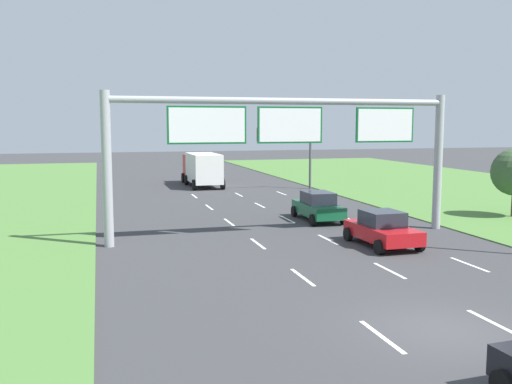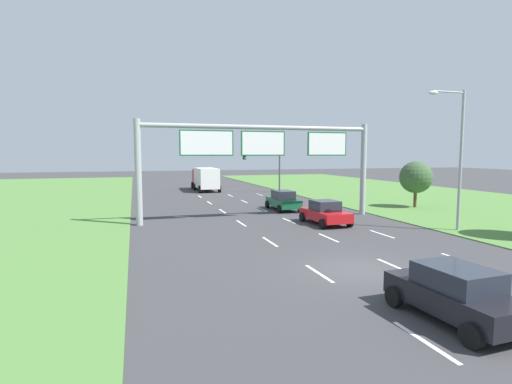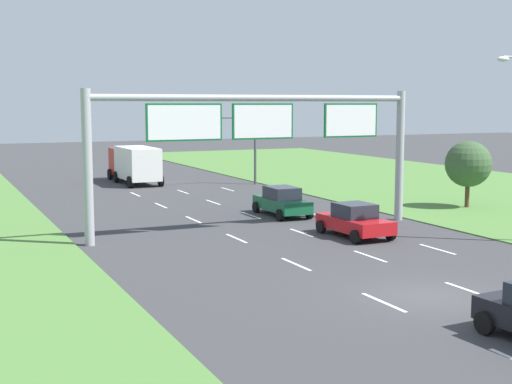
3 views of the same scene
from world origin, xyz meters
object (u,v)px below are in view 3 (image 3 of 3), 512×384
car_mid_lane (282,201)px  roadside_tree_mid (468,164)px  box_truck (134,163)px  sign_gantry (261,132)px  car_near_red (355,220)px  traffic_light_mast (233,136)px

car_mid_lane → roadside_tree_mid: 11.90m
box_truck → roadside_tree_mid: size_ratio=1.88×
car_mid_lane → sign_gantry: 6.61m
car_near_red → traffic_light_mast: traffic_light_mast is taller
roadside_tree_mid → traffic_light_mast: bearing=115.8°
sign_gantry → roadside_tree_mid: (14.77, 1.94, -2.27)m
car_mid_lane → box_truck: size_ratio=0.57×
car_mid_lane → traffic_light_mast: bearing=78.8°
traffic_light_mast → car_near_red: bearing=-97.8°
car_near_red → sign_gantry: bearing=136.5°
traffic_light_mast → box_truck: bearing=144.5°
roadside_tree_mid → car_mid_lane: bearing=169.7°
car_mid_lane → roadside_tree_mid: size_ratio=1.07×
car_mid_lane → traffic_light_mast: 15.67m
car_near_red → box_truck: size_ratio=0.54×
car_near_red → sign_gantry: size_ratio=0.24×
car_near_red → car_mid_lane: car_mid_lane is taller
car_near_red → sign_gantry: 6.29m
car_near_red → car_mid_lane: bearing=90.8°
car_mid_lane → sign_gantry: bearing=-127.3°
traffic_light_mast → sign_gantry: bearing=-108.9°
box_truck → roadside_tree_mid: 26.36m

